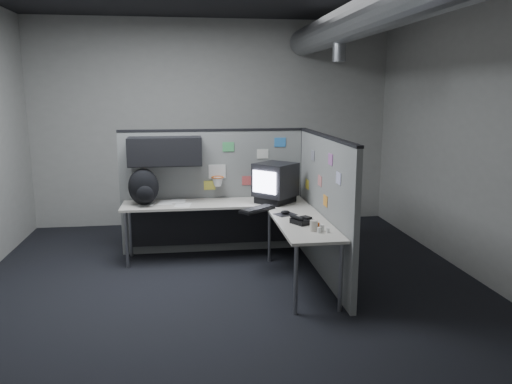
{
  "coord_description": "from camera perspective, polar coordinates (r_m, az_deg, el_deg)",
  "views": [
    {
      "loc": [
        -0.43,
        -5.16,
        2.1
      ],
      "look_at": [
        0.34,
        0.35,
        0.98
      ],
      "focal_mm": 35.0,
      "sensor_mm": 36.0,
      "label": 1
    }
  ],
  "objects": [
    {
      "name": "room",
      "position": [
        5.25,
        2.97,
        11.34
      ],
      "size": [
        5.62,
        5.62,
        3.22
      ],
      "color": "black",
      "rests_on": "ground"
    },
    {
      "name": "phone",
      "position": [
        5.3,
        5.22,
        -3.26
      ],
      "size": [
        0.25,
        0.26,
        0.09
      ],
      "rotation": [
        0.0,
        0.0,
        0.35
      ],
      "color": "black",
      "rests_on": "desk"
    },
    {
      "name": "cup",
      "position": [
        5.03,
        6.62,
        -3.85
      ],
      "size": [
        0.08,
        0.08,
        0.11
      ],
      "primitive_type": "cylinder",
      "rotation": [
        0.0,
        0.0,
        0.01
      ],
      "color": "beige",
      "rests_on": "desk"
    },
    {
      "name": "partition_right",
      "position": [
        5.73,
        7.79,
        -1.63
      ],
      "size": [
        0.07,
        2.23,
        1.63
      ],
      "color": "slate",
      "rests_on": "ground"
    },
    {
      "name": "mouse",
      "position": [
        5.67,
        3.36,
        -2.42
      ],
      "size": [
        0.28,
        0.25,
        0.05
      ],
      "rotation": [
        0.0,
        0.0,
        -0.38
      ],
      "color": "black",
      "rests_on": "desk"
    },
    {
      "name": "desk",
      "position": [
        6.07,
        -2.23,
        -2.79
      ],
      "size": [
        2.31,
        2.11,
        0.73
      ],
      "color": "beige",
      "rests_on": "ground"
    },
    {
      "name": "partition_back",
      "position": [
        6.49,
        -6.24,
        1.53
      ],
      "size": [
        2.44,
        0.42,
        1.63
      ],
      "color": "slate",
      "rests_on": "ground"
    },
    {
      "name": "monitor",
      "position": [
        6.24,
        2.22,
        1.12
      ],
      "size": [
        0.62,
        0.62,
        0.5
      ],
      "rotation": [
        0.0,
        0.0,
        -0.01
      ],
      "color": "black",
      "rests_on": "desk"
    },
    {
      "name": "bottles",
      "position": [
        5.03,
        7.44,
        -4.14
      ],
      "size": [
        0.13,
        0.14,
        0.08
      ],
      "rotation": [
        0.0,
        0.0,
        0.18
      ],
      "color": "silver",
      "rests_on": "desk"
    },
    {
      "name": "papers",
      "position": [
        6.31,
        -9.97,
        -1.26
      ],
      "size": [
        0.66,
        0.48,
        0.01
      ],
      "rotation": [
        0.0,
        0.0,
        -0.14
      ],
      "color": "white",
      "rests_on": "desk"
    },
    {
      "name": "keyboard",
      "position": [
        5.83,
        0.15,
        -1.99
      ],
      "size": [
        0.46,
        0.42,
        0.04
      ],
      "rotation": [
        0.0,
        0.0,
        -0.09
      ],
      "color": "black",
      "rests_on": "desk"
    },
    {
      "name": "backpack",
      "position": [
        6.24,
        -12.72,
        0.51
      ],
      "size": [
        0.41,
        0.38,
        0.45
      ],
      "rotation": [
        0.0,
        0.0,
        -0.16
      ],
      "color": "black",
      "rests_on": "desk"
    }
  ]
}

